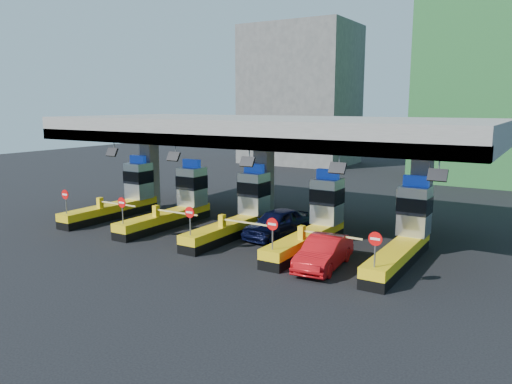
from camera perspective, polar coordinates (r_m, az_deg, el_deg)
The scene contains 10 objects.
ground at distance 30.55m, azimuth -2.00°, elevation -4.88°, with size 120.00×120.00×0.00m, color black.
toll_canopy at distance 32.00m, azimuth 0.80°, elevation 6.94°, with size 28.00×12.09×7.00m.
toll_lane_far_left at distance 36.80m, azimuth -14.86°, elevation -0.42°, with size 4.43×8.00×4.16m.
toll_lane_left at distance 33.40m, azimuth -8.91°, elevation -1.24°, with size 4.43×8.00×4.16m.
toll_lane_center at distance 30.44m, azimuth -1.72°, elevation -2.22°, with size 4.43×8.00×4.16m.
toll_lane_right at distance 28.08m, azimuth 6.85°, elevation -3.34°, with size 4.43×8.00×4.16m.
toll_lane_far_right at distance 26.45m, azimuth 16.76°, elevation -4.53°, with size 4.43×8.00×4.16m.
bg_building_concrete at distance 67.77m, azimuth 5.06°, elevation 10.94°, with size 14.00×10.00×18.00m, color #4C4C49.
van at distance 29.79m, azimuth 2.40°, elevation -3.58°, with size 2.00×4.98×1.70m, color black.
red_car at distance 24.50m, azimuth 7.75°, elevation -6.86°, with size 1.63×4.67×1.54m, color red.
Camera 1 is at (16.36, -24.58, 7.84)m, focal length 35.00 mm.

